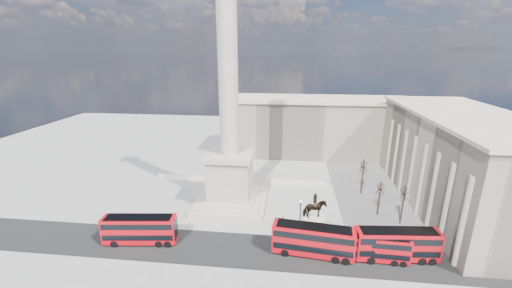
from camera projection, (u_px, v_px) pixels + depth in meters
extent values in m
plane|color=#9C9993|center=(226.00, 216.00, 59.25)|extent=(180.00, 180.00, 0.00)
cube|color=black|center=(245.00, 250.00, 49.20)|extent=(120.00, 9.00, 0.01)
cube|color=#B8AE9A|center=(231.00, 201.00, 63.86)|extent=(14.00, 14.00, 1.00)
cube|color=#B8AE9A|center=(231.00, 198.00, 63.64)|extent=(12.00, 12.00, 0.50)
cube|color=#B8AE9A|center=(231.00, 196.00, 63.50)|extent=(10.00, 10.00, 0.50)
cube|color=#B8AE9A|center=(231.00, 176.00, 62.26)|extent=(8.00, 8.00, 8.00)
cube|color=#B8AE9A|center=(230.00, 155.00, 60.98)|extent=(9.00, 9.00, 0.80)
cylinder|color=#C1B1A0|center=(228.00, 63.00, 55.93)|extent=(3.60, 3.60, 34.00)
cube|color=beige|center=(240.00, 180.00, 74.30)|extent=(40.00, 0.60, 1.10)
cube|color=#BEB29C|center=(461.00, 162.00, 61.29)|extent=(18.00, 45.00, 18.00)
cube|color=beige|center=(471.00, 116.00, 58.58)|extent=(19.00, 46.00, 0.60)
cube|color=#BEB29C|center=(319.00, 127.00, 92.80)|extent=(50.00, 16.00, 16.00)
cube|color=beige|center=(321.00, 99.00, 90.38)|extent=(51.00, 17.00, 0.60)
cube|color=#B60912|center=(140.00, 229.00, 50.32)|extent=(11.84, 3.91, 4.28)
cube|color=black|center=(140.00, 233.00, 50.54)|extent=(11.38, 3.92, 0.95)
cube|color=black|center=(139.00, 223.00, 49.99)|extent=(11.38, 3.92, 0.95)
cube|color=black|center=(138.00, 217.00, 49.69)|extent=(10.65, 3.52, 0.06)
cylinder|color=black|center=(117.00, 240.00, 50.89)|extent=(1.46, 2.87, 1.16)
cylinder|color=black|center=(161.00, 240.00, 50.87)|extent=(1.46, 2.87, 1.16)
cylinder|color=black|center=(170.00, 240.00, 50.87)|extent=(1.46, 2.87, 1.16)
cube|color=#B60912|center=(313.00, 240.00, 47.28)|extent=(12.44, 4.14, 4.49)
cube|color=black|center=(313.00, 244.00, 47.52)|extent=(11.96, 4.14, 1.00)
cube|color=black|center=(313.00, 233.00, 46.94)|extent=(11.96, 4.14, 1.00)
cube|color=black|center=(314.00, 227.00, 46.62)|extent=(11.20, 3.72, 0.07)
cylinder|color=black|center=(286.00, 248.00, 48.74)|extent=(1.54, 3.01, 1.22)
cylinder|color=black|center=(335.00, 254.00, 47.14)|extent=(1.54, 3.01, 1.22)
cylinder|color=black|center=(345.00, 256.00, 46.82)|extent=(1.54, 3.01, 1.22)
cube|color=#B60912|center=(397.00, 244.00, 46.33)|extent=(12.29, 3.77, 4.45)
cube|color=black|center=(396.00, 249.00, 46.56)|extent=(11.81, 3.79, 0.99)
cube|color=black|center=(398.00, 237.00, 45.98)|extent=(11.81, 3.79, 0.99)
cube|color=black|center=(399.00, 231.00, 45.67)|extent=(11.06, 3.39, 0.07)
cylinder|color=black|center=(368.00, 255.00, 47.01)|extent=(1.45, 2.96, 1.21)
cylinder|color=black|center=(418.00, 256.00, 46.82)|extent=(1.45, 2.96, 1.21)
cylinder|color=black|center=(428.00, 256.00, 46.78)|extent=(1.45, 2.96, 1.21)
cube|color=#B60912|center=(374.00, 247.00, 46.29)|extent=(10.19, 2.62, 3.73)
cube|color=black|center=(373.00, 251.00, 46.48)|extent=(9.79, 2.67, 0.83)
cube|color=black|center=(374.00, 241.00, 46.00)|extent=(9.79, 2.67, 0.83)
cube|color=black|center=(375.00, 236.00, 45.74)|extent=(9.18, 2.36, 0.06)
cylinder|color=black|center=(349.00, 255.00, 47.24)|extent=(1.09, 2.45, 1.01)
cylinder|color=black|center=(392.00, 259.00, 46.38)|extent=(1.09, 2.45, 1.01)
cylinder|color=black|center=(401.00, 259.00, 46.21)|extent=(1.09, 2.45, 1.01)
cylinder|color=black|center=(299.00, 235.00, 52.57)|extent=(0.46, 0.46, 0.53)
cylinder|color=black|center=(300.00, 220.00, 51.73)|extent=(0.17, 0.17, 6.32)
cylinder|color=black|center=(301.00, 203.00, 50.84)|extent=(0.32, 0.32, 0.32)
sphere|color=silver|center=(301.00, 201.00, 50.73)|extent=(0.59, 0.59, 0.59)
cube|color=beige|center=(312.00, 243.00, 50.55)|extent=(4.38, 3.29, 0.55)
cube|color=beige|center=(313.00, 231.00, 49.93)|extent=(3.51, 2.41, 4.82)
imported|color=black|center=(315.00, 209.00, 48.80)|extent=(3.83, 2.66, 2.96)
cylinder|color=black|center=(315.00, 199.00, 48.29)|extent=(0.55, 0.55, 1.31)
sphere|color=black|center=(315.00, 195.00, 48.07)|extent=(0.39, 0.39, 0.39)
cylinder|color=#332319|center=(403.00, 205.00, 55.76)|extent=(0.29, 0.29, 7.22)
cylinder|color=#332319|center=(379.00, 199.00, 58.87)|extent=(0.30, 0.30, 6.61)
cylinder|color=#332319|center=(362.00, 177.00, 67.39)|extent=(0.33, 0.33, 7.81)
imported|color=black|center=(331.00, 236.00, 51.49)|extent=(0.60, 0.40, 1.61)
imported|color=black|center=(408.00, 243.00, 49.51)|extent=(1.09, 0.98, 1.84)
imported|color=black|center=(283.00, 221.00, 55.75)|extent=(1.05, 1.06, 1.79)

